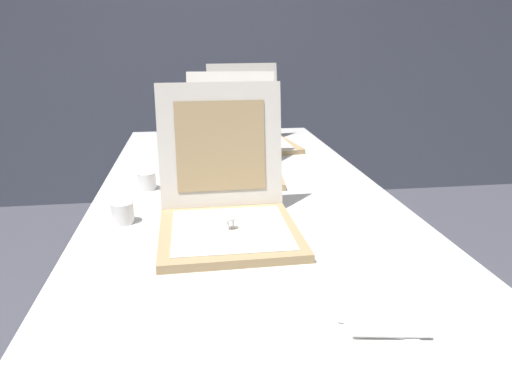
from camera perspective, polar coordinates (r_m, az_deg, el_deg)
name	(u,v)px	position (r m, az deg, el deg)	size (l,w,h in m)	color
wall_back	(210,29)	(3.65, -5.73, 19.31)	(10.00, 0.10, 2.60)	slate
table	(243,205)	(1.58, -1.58, -1.63)	(0.97, 2.29, 0.74)	silver
pizza_box_front	(227,211)	(1.25, -3.57, -2.36)	(0.37, 0.43, 0.38)	tan
pizza_box_middle	(233,160)	(1.78, -2.89, 3.97)	(0.40, 0.50, 0.37)	tan
pizza_box_back	(253,135)	(2.25, -0.39, 7.03)	(0.42, 0.47, 0.38)	tan
cup_white_near_center	(123,213)	(1.36, -16.07, -2.47)	(0.06, 0.06, 0.06)	white
cup_white_mid	(147,181)	(1.64, -13.27, 1.32)	(0.06, 0.06, 0.06)	white
napkin_pile	(380,313)	(0.93, 15.01, -14.16)	(0.18, 0.19, 0.01)	white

